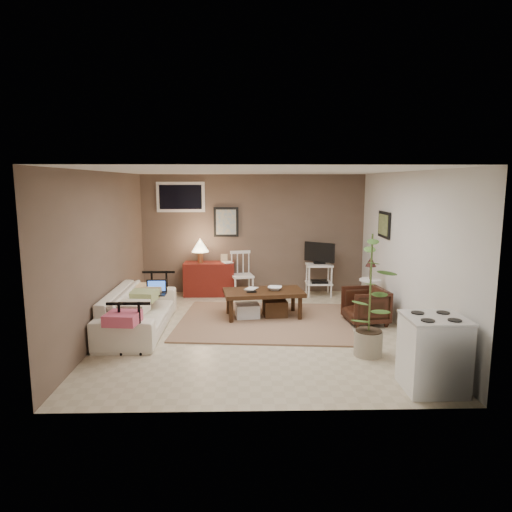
{
  "coord_description": "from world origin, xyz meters",
  "views": [
    {
      "loc": [
        -0.17,
        -6.71,
        2.24
      ],
      "look_at": [
        0.0,
        0.35,
        1.1
      ],
      "focal_mm": 32.0,
      "sensor_mm": 36.0,
      "label": 1
    }
  ],
  "objects_px": {
    "side_table": "(370,278)",
    "armchair": "(366,304)",
    "coffee_table": "(263,302)",
    "red_console": "(208,276)",
    "stove": "(433,353)",
    "spindle_chair": "(242,276)",
    "sofa": "(138,303)",
    "tv_stand": "(319,268)",
    "potted_plant": "(370,291)"
  },
  "relations": [
    {
      "from": "sofa",
      "to": "tv_stand",
      "type": "xyz_separation_m",
      "value": [
        3.1,
        2.07,
        0.15
      ]
    },
    {
      "from": "coffee_table",
      "to": "red_console",
      "type": "bearing_deg",
      "value": 122.87
    },
    {
      "from": "tv_stand",
      "to": "stove",
      "type": "distance_m",
      "value": 4.24
    },
    {
      "from": "side_table",
      "to": "potted_plant",
      "type": "relative_size",
      "value": 0.6
    },
    {
      "from": "red_console",
      "to": "tv_stand",
      "type": "bearing_deg",
      "value": -2.76
    },
    {
      "from": "spindle_chair",
      "to": "tv_stand",
      "type": "xyz_separation_m",
      "value": [
        1.53,
        0.04,
        0.15
      ]
    },
    {
      "from": "spindle_chair",
      "to": "armchair",
      "type": "xyz_separation_m",
      "value": [
        1.98,
        -1.78,
        -0.1
      ]
    },
    {
      "from": "tv_stand",
      "to": "potted_plant",
      "type": "distance_m",
      "value": 3.2
    },
    {
      "from": "tv_stand",
      "to": "side_table",
      "type": "height_order",
      "value": "tv_stand"
    },
    {
      "from": "sofa",
      "to": "spindle_chair",
      "type": "height_order",
      "value": "spindle_chair"
    },
    {
      "from": "tv_stand",
      "to": "spindle_chair",
      "type": "bearing_deg",
      "value": -178.48
    },
    {
      "from": "coffee_table",
      "to": "stove",
      "type": "height_order",
      "value": "stove"
    },
    {
      "from": "red_console",
      "to": "side_table",
      "type": "distance_m",
      "value": 3.18
    },
    {
      "from": "sofa",
      "to": "side_table",
      "type": "height_order",
      "value": "side_table"
    },
    {
      "from": "sofa",
      "to": "red_console",
      "type": "xyz_separation_m",
      "value": [
        0.9,
        2.17,
        -0.02
      ]
    },
    {
      "from": "sofa",
      "to": "red_console",
      "type": "height_order",
      "value": "red_console"
    },
    {
      "from": "armchair",
      "to": "potted_plant",
      "type": "bearing_deg",
      "value": -21.2
    },
    {
      "from": "stove",
      "to": "tv_stand",
      "type": "bearing_deg",
      "value": 97.67
    },
    {
      "from": "potted_plant",
      "to": "stove",
      "type": "relative_size",
      "value": 1.96
    },
    {
      "from": "spindle_chair",
      "to": "stove",
      "type": "bearing_deg",
      "value": -63.25
    },
    {
      "from": "spindle_chair",
      "to": "stove",
      "type": "height_order",
      "value": "spindle_chair"
    },
    {
      "from": "stove",
      "to": "sofa",
      "type": "bearing_deg",
      "value": 149.86
    },
    {
      "from": "side_table",
      "to": "potted_plant",
      "type": "xyz_separation_m",
      "value": [
        -0.55,
        -1.97,
        0.26
      ]
    },
    {
      "from": "red_console",
      "to": "tv_stand",
      "type": "distance_m",
      "value": 2.21
    },
    {
      "from": "coffee_table",
      "to": "armchair",
      "type": "distance_m",
      "value": 1.66
    },
    {
      "from": "armchair",
      "to": "spindle_chair",
      "type": "bearing_deg",
      "value": -139.98
    },
    {
      "from": "coffee_table",
      "to": "side_table",
      "type": "bearing_deg",
      "value": 8.37
    },
    {
      "from": "tv_stand",
      "to": "stove",
      "type": "relative_size",
      "value": 1.29
    },
    {
      "from": "side_table",
      "to": "armchair",
      "type": "height_order",
      "value": "side_table"
    },
    {
      "from": "red_console",
      "to": "tv_stand",
      "type": "height_order",
      "value": "red_console"
    },
    {
      "from": "potted_plant",
      "to": "sofa",
      "type": "bearing_deg",
      "value": 160.97
    },
    {
      "from": "side_table",
      "to": "armchair",
      "type": "bearing_deg",
      "value": -110.69
    },
    {
      "from": "coffee_table",
      "to": "sofa",
      "type": "bearing_deg",
      "value": -163.11
    },
    {
      "from": "sofa",
      "to": "stove",
      "type": "bearing_deg",
      "value": -120.14
    },
    {
      "from": "side_table",
      "to": "coffee_table",
      "type": "bearing_deg",
      "value": -171.63
    },
    {
      "from": "red_console",
      "to": "spindle_chair",
      "type": "bearing_deg",
      "value": -12.31
    },
    {
      "from": "spindle_chair",
      "to": "potted_plant",
      "type": "xyz_separation_m",
      "value": [
        1.67,
        -3.14,
        0.44
      ]
    },
    {
      "from": "side_table",
      "to": "sofa",
      "type": "bearing_deg",
      "value": -167.23
    },
    {
      "from": "armchair",
      "to": "stove",
      "type": "relative_size",
      "value": 0.76
    },
    {
      "from": "tv_stand",
      "to": "side_table",
      "type": "bearing_deg",
      "value": -60.46
    },
    {
      "from": "coffee_table",
      "to": "spindle_chair",
      "type": "distance_m",
      "value": 1.49
    },
    {
      "from": "coffee_table",
      "to": "stove",
      "type": "bearing_deg",
      "value": -57.32
    },
    {
      "from": "red_console",
      "to": "armchair",
      "type": "bearing_deg",
      "value": -36.0
    },
    {
      "from": "coffee_table",
      "to": "red_console",
      "type": "xyz_separation_m",
      "value": [
        -1.03,
        1.59,
        0.12
      ]
    },
    {
      "from": "sofa",
      "to": "armchair",
      "type": "distance_m",
      "value": 3.56
    },
    {
      "from": "tv_stand",
      "to": "red_console",
      "type": "bearing_deg",
      "value": 177.24
    },
    {
      "from": "sofa",
      "to": "stove",
      "type": "xyz_separation_m",
      "value": [
        3.66,
        -2.13,
        -0.0
      ]
    },
    {
      "from": "coffee_table",
      "to": "red_console",
      "type": "distance_m",
      "value": 1.9
    },
    {
      "from": "side_table",
      "to": "stove",
      "type": "xyz_separation_m",
      "value": [
        -0.12,
        -2.98,
        -0.19
      ]
    },
    {
      "from": "red_console",
      "to": "side_table",
      "type": "height_order",
      "value": "red_console"
    }
  ]
}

